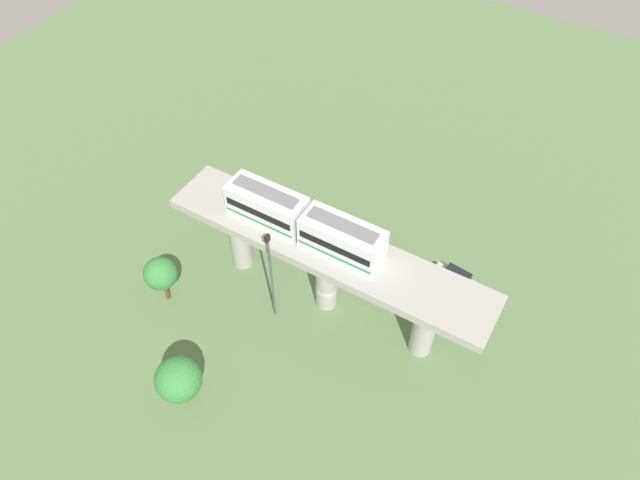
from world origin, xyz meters
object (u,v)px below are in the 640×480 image
parked_car_silver (454,280)px  signal_post (271,274)px  tree_near_viaduct (161,274)px  tree_mid_lot (179,379)px  parked_car_yellow (367,259)px  train (304,222)px

parked_car_silver → signal_post: 17.21m
tree_near_viaduct → signal_post: bearing=110.4°
parked_car_silver → tree_mid_lot: (21.31, -13.83, 2.79)m
parked_car_yellow → parked_car_silver: same height
tree_near_viaduct → signal_post: (-3.45, 9.26, 2.26)m
tree_near_viaduct → tree_mid_lot: tree_mid_lot is taller
parked_car_yellow → signal_post: (9.11, -4.29, 5.06)m
parked_car_yellow → signal_post: size_ratio=0.41×
parked_car_silver → tree_near_viaduct: size_ratio=0.87×
train → tree_near_viaduct: (6.85, -10.35, -5.95)m
tree_near_viaduct → tree_mid_lot: (6.91, 7.71, -0.01)m
tree_mid_lot → tree_near_viaduct: bearing=-131.9°
tree_mid_lot → signal_post: signal_post is taller
parked_car_yellow → tree_mid_lot: (19.46, -5.84, 2.79)m
parked_car_yellow → parked_car_silver: 8.19m
parked_car_yellow → tree_near_viaduct: size_ratio=0.85×
train → signal_post: (3.40, -1.09, -3.69)m
parked_car_yellow → tree_mid_lot: size_ratio=0.81×
train → parked_car_silver: (-7.55, 11.18, -8.75)m
parked_car_silver → tree_mid_lot: 25.55m
tree_near_viaduct → tree_mid_lot: size_ratio=0.94×
train → tree_mid_lot: size_ratio=2.54×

